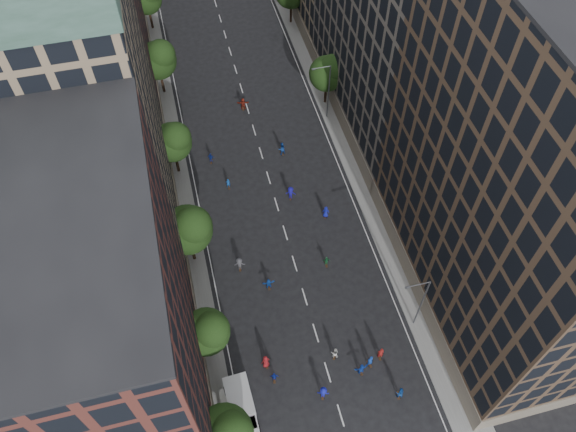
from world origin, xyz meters
The scene contains 34 objects.
ground centered at (0.00, 40.00, 0.00)m, with size 240.00×240.00×0.00m, color black.
sidewalk_left centered at (-12.00, 47.50, 0.07)m, with size 4.00×105.00×0.15m, color slate.
sidewalk_right centered at (12.00, 47.50, 0.07)m, with size 4.00×105.00×0.15m, color slate.
bldg_left_a centered at (-19.00, 11.00, 15.00)m, with size 14.00×22.00×30.00m, color #50251E.
bldg_left_b centered at (-19.00, 35.00, 17.00)m, with size 14.00×26.00×34.00m, color #816E54.
bldg_left_c centered at (-19.00, 58.00, 14.00)m, with size 14.00×20.00×28.00m, color #50251E.
bldg_right_a centered at (19.00, 15.00, 18.00)m, with size 14.00×30.00×36.00m, color #4A3728.
bldg_right_b centered at (19.00, 44.00, 16.50)m, with size 14.00×28.00×33.00m, color #5C544B.
tree_left_1 centered at (-11.02, 13.86, 5.55)m, with size 4.80×4.80×8.21m.
tree_left_2 centered at (-10.99, 25.83, 6.36)m, with size 5.60×5.60×9.45m.
tree_left_3 centered at (-11.02, 39.85, 5.82)m, with size 5.00×5.00×8.58m.
tree_left_4 centered at (-11.00, 55.84, 6.10)m, with size 5.40×5.40×9.08m.
tree_right_a centered at (11.38, 47.85, 5.63)m, with size 5.00×5.00×8.39m.
streetlamp_near centered at (10.37, 12.00, 5.17)m, with size 2.64×0.22×9.06m.
streetlamp_far centered at (10.37, 45.00, 5.17)m, with size 2.64×0.22×9.06m.
cargo_van centered at (-9.30, 7.43, 1.51)m, with size 2.73×5.50×2.88m.
skater_0 centered at (-8.50, 7.83, 0.83)m, with size 0.81×0.53×1.66m, color #1527B2.
skater_1 centered at (4.42, 8.77, 0.92)m, with size 0.67×0.44×1.83m, color #143CA7.
skater_2 centered at (6.17, 4.96, 0.88)m, with size 0.85×0.66×1.75m, color #124195.
skater_3 centered at (-1.18, 6.78, 0.93)m, with size 1.20×0.69×1.85m, color #1519AE.
skater_4 centered at (-5.48, 9.60, 0.75)m, with size 0.88×0.37×1.50m, color #122495.
skater_5 centered at (3.30, 8.21, 0.80)m, with size 1.49×0.47×1.60m, color #163FB2.
skater_6 centered at (-5.97, 11.29, 0.97)m, with size 0.95×0.62×1.94m, color maroon.
skater_7 centered at (5.73, 9.28, 0.95)m, with size 0.69×0.46×1.90m, color maroon.
skater_8 centered at (1.16, 10.51, 0.83)m, with size 0.80×0.63×1.65m, color silver.
skater_9 centered at (-6.29, 23.40, 0.95)m, with size 1.23×0.71×1.91m, color #49484E.
skater_10 centered at (3.52, 21.45, 0.75)m, with size 0.87×0.36×1.49m, color #1D6335.
skater_11 centered at (-3.62, 20.19, 0.77)m, with size 1.43×0.45×1.54m, color #1649B3.
skater_12 centered at (5.43, 28.20, 0.86)m, with size 0.84×0.55×1.72m, color #151DAD.
skater_13 centered at (-5.34, 35.71, 0.76)m, with size 0.55×0.36×1.51m, color #1550B1.
skater_14 centered at (2.68, 39.71, 0.97)m, with size 0.94×0.73×1.94m, color #133EA0.
skater_15 centered at (1.96, 32.06, 0.97)m, with size 1.25×0.72×1.93m, color #1813A0.
skater_16 centered at (-6.76, 40.58, 0.76)m, with size 0.89×0.37×1.51m, color navy.
skater_17 centered at (-0.58, 49.55, 0.94)m, with size 1.74×0.56×1.88m, color maroon.
Camera 1 is at (-9.16, -10.57, 55.93)m, focal length 35.00 mm.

